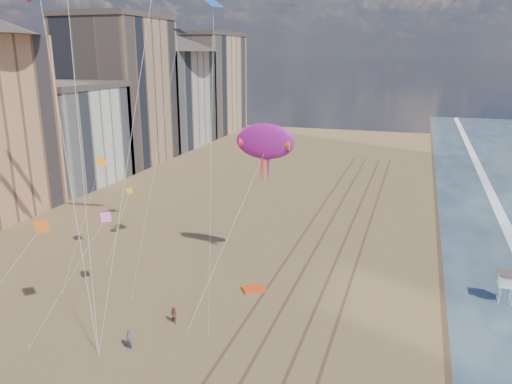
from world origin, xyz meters
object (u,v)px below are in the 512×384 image
kite_flyer_a (129,340)px  grounded_kite (254,289)px  show_kite (265,142)px  kite_flyer_b (174,315)px  lifeguard_stand (507,280)px

kite_flyer_a → grounded_kite: bearing=61.8°
grounded_kite → show_kite: bearing=61.2°
grounded_kite → show_kite: (-0.36, 4.56, 13.34)m
grounded_kite → kite_flyer_b: (-4.45, -7.80, 0.62)m
show_kite → lifeguard_stand: bearing=0.5°
show_kite → kite_flyer_a: (-5.51, -16.80, -12.63)m
grounded_kite → kite_flyer_a: size_ratio=1.26×
lifeguard_stand → kite_flyer_a: bearing=-148.9°
show_kite → kite_flyer_a: show_kite is taller
grounded_kite → kite_flyer_a: 13.60m
show_kite → kite_flyer_b: show_kite is taller
kite_flyer_b → kite_flyer_a: bearing=-84.7°
lifeguard_stand → kite_flyer_a: (-28.13, -16.99, -1.36)m
grounded_kite → show_kite: 14.10m
kite_flyer_b → show_kite: bearing=94.9°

